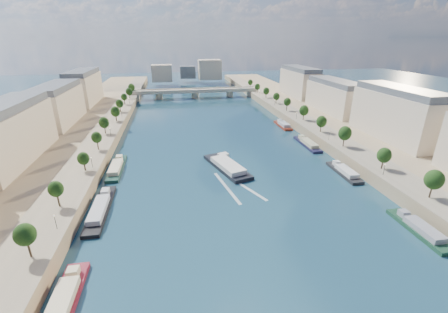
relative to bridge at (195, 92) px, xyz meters
name	(u,v)px	position (x,y,z in m)	size (l,w,h in m)	color
ground	(217,146)	(0.00, -131.30, -5.08)	(700.00, 700.00, 0.00)	#0B2434
quay_left	(64,150)	(-72.00, -131.30, -2.58)	(44.00, 520.00, 5.00)	#9E8460
quay_right	(348,134)	(72.00, -131.30, -2.58)	(44.00, 520.00, 5.00)	#9E8460
pave_left	(97,143)	(-57.00, -131.30, -0.03)	(14.00, 520.00, 0.10)	gray
pave_right	(323,131)	(57.00, -131.30, -0.03)	(14.00, 520.00, 0.10)	gray
trees_left	(101,130)	(-55.00, -129.30, 5.39)	(4.80, 268.80, 8.26)	#382B1E
trees_right	(312,116)	(55.00, -121.30, 5.39)	(4.80, 268.80, 8.26)	#382B1E
lamps_left	(102,144)	(-52.50, -141.30, 2.70)	(0.36, 200.36, 4.28)	black
lamps_right	(311,124)	(52.50, -126.30, 2.70)	(0.36, 200.36, 4.28)	black
buildings_left	(37,115)	(-85.00, -119.30, 11.37)	(16.00, 226.00, 23.20)	beige
buildings_right	(361,103)	(85.00, -119.30, 11.37)	(16.00, 226.00, 23.20)	beige
skyline	(191,71)	(3.19, 88.22, 9.57)	(79.00, 42.00, 22.00)	beige
bridge	(195,92)	(0.00, 0.00, 0.00)	(112.00, 12.00, 8.15)	#C1B79E
tour_barge	(227,166)	(-0.05, -160.16, -3.94)	(16.81, 30.60, 3.99)	black
wake	(235,187)	(-0.05, -176.71, -5.06)	(15.24, 25.79, 0.04)	silver
moored_barges_left	(89,237)	(-45.50, -200.31, -4.24)	(5.00, 124.21, 3.60)	#1B253D
moored_barges_right	(324,157)	(45.50, -156.59, -4.24)	(5.00, 129.81, 3.60)	#19402A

